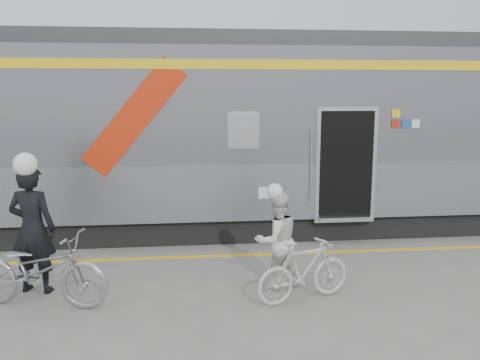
{
  "coord_description": "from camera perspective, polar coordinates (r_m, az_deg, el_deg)",
  "views": [
    {
      "loc": [
        -0.45,
        -6.72,
        2.97
      ],
      "look_at": [
        0.46,
        1.6,
        1.5
      ],
      "focal_mm": 38.0,
      "sensor_mm": 36.0,
      "label": 1
    }
  ],
  "objects": [
    {
      "name": "helmet_man",
      "position": [
        7.9,
        -22.81,
        2.82
      ],
      "size": [
        0.33,
        0.33,
        0.33
      ],
      "primitive_type": "sphere",
      "color": "white",
      "rests_on": "man"
    },
    {
      "name": "helmet_woman",
      "position": [
        7.55,
        4.22,
        -0.5
      ],
      "size": [
        0.24,
        0.24,
        0.24
      ],
      "primitive_type": "sphere",
      "color": "white",
      "rests_on": "woman"
    },
    {
      "name": "man",
      "position": [
        8.11,
        -22.27,
        -5.13
      ],
      "size": [
        0.79,
        0.61,
        1.93
      ],
      "primitive_type": "imported",
      "rotation": [
        0.0,
        0.0,
        2.91
      ],
      "color": "black",
      "rests_on": "ground"
    },
    {
      "name": "woman",
      "position": [
        7.75,
        4.13,
        -6.77
      ],
      "size": [
        0.87,
        0.77,
        1.48
      ],
      "primitive_type": "imported",
      "rotation": [
        0.0,
        0.0,
        3.48
      ],
      "color": "silver",
      "rests_on": "ground"
    },
    {
      "name": "ground",
      "position": [
        7.36,
        -2.26,
        -13.84
      ],
      "size": [
        90.0,
        90.0,
        0.0
      ],
      "primitive_type": "plane",
      "color": "slate",
      "rests_on": "ground"
    },
    {
      "name": "safety_strip",
      "position": [
        9.36,
        -3.19,
        -8.52
      ],
      "size": [
        24.0,
        0.12,
        0.01
      ],
      "primitive_type": "cube",
      "color": "yellow",
      "rests_on": "ground"
    },
    {
      "name": "train",
      "position": [
        10.99,
        -1.52,
        5.18
      ],
      "size": [
        24.0,
        3.17,
        4.1
      ],
      "color": "black",
      "rests_on": "ground"
    },
    {
      "name": "bicycle_left",
      "position": [
        7.67,
        -21.73,
        -9.32
      ],
      "size": [
        2.13,
        1.15,
        1.06
      ],
      "primitive_type": "imported",
      "rotation": [
        0.0,
        0.0,
        1.34
      ],
      "color": "#989BA0",
      "rests_on": "ground"
    },
    {
      "name": "bicycle_right",
      "position": [
        7.4,
        7.21,
        -10.05
      ],
      "size": [
        1.55,
        0.89,
        0.9
      ],
      "primitive_type": "imported",
      "rotation": [
        0.0,
        0.0,
        1.91
      ],
      "color": "#B8B9B4",
      "rests_on": "ground"
    }
  ]
}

